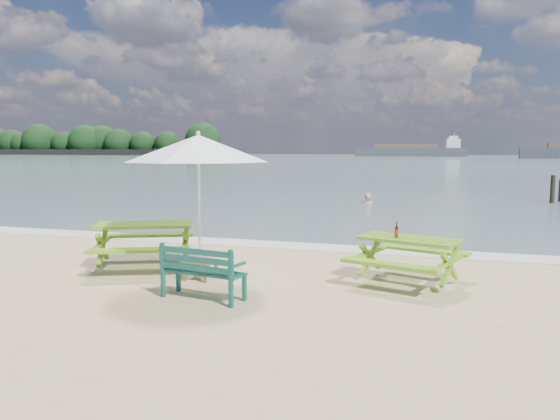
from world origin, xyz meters
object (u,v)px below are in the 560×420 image
(picnic_table_left, at_px, (144,246))
(patio_umbrella, at_px, (198,148))
(park_bench, at_px, (203,283))
(picnic_table_right, at_px, (408,261))
(beer_bottle, at_px, (397,232))
(side_table, at_px, (200,269))
(swimmer, at_px, (367,213))

(picnic_table_left, xyz_separation_m, patio_umbrella, (1.38, -0.51, 1.80))
(park_bench, xyz_separation_m, patio_umbrella, (-0.58, 1.11, 1.96))
(picnic_table_right, relative_size, beer_bottle, 8.19)
(side_table, distance_m, swimmer, 13.50)
(beer_bottle, bearing_deg, swimmer, 100.17)
(beer_bottle, height_order, swimmer, beer_bottle)
(picnic_table_left, distance_m, park_bench, 2.54)
(beer_bottle, distance_m, swimmer, 12.97)
(picnic_table_right, bearing_deg, swimmer, 101.04)
(picnic_table_left, relative_size, patio_umbrella, 0.94)
(park_bench, bearing_deg, side_table, 117.57)
(side_table, xyz_separation_m, swimmer, (0.90, 13.46, -0.54))
(picnic_table_left, height_order, picnic_table_right, picnic_table_left)
(park_bench, distance_m, patio_umbrella, 2.32)
(park_bench, height_order, beer_bottle, beer_bottle)
(swimmer, bearing_deg, patio_umbrella, -93.81)
(side_table, bearing_deg, picnic_table_left, 159.57)
(side_table, relative_size, patio_umbrella, 0.20)
(picnic_table_left, relative_size, swimmer, 1.54)
(picnic_table_left, distance_m, picnic_table_right, 4.76)
(park_bench, xyz_separation_m, swimmer, (0.32, 14.57, -0.62))
(beer_bottle, bearing_deg, picnic_table_right, 6.41)
(swimmer, bearing_deg, picnic_table_right, -78.96)
(park_bench, bearing_deg, swimmer, 88.75)
(picnic_table_left, height_order, beer_bottle, beer_bottle)
(picnic_table_left, distance_m, patio_umbrella, 2.32)
(picnic_table_left, xyz_separation_m, picnic_table_right, (4.75, 0.26, -0.04))
(side_table, bearing_deg, patio_umbrella, -63.43)
(picnic_table_right, distance_m, beer_bottle, 0.51)
(picnic_table_left, xyz_separation_m, swimmer, (2.27, 12.95, -0.77))
(patio_umbrella, bearing_deg, picnic_table_right, 12.82)
(park_bench, relative_size, swimmer, 0.83)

